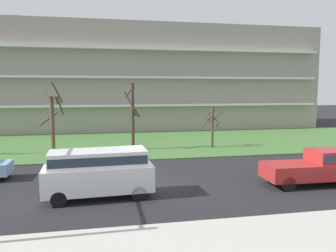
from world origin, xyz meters
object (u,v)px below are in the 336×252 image
(tree_center, at_px, (133,115))
(van_white_near_left, at_px, (99,170))
(tree_left, at_px, (53,120))
(pickup_red_center_left, at_px, (316,167))
(tree_right, at_px, (212,124))

(tree_center, relative_size, van_white_near_left, 1.10)
(tree_left, bearing_deg, pickup_red_center_left, -37.29)
(tree_left, distance_m, pickup_red_center_left, 19.65)
(tree_left, bearing_deg, tree_center, 3.69)
(tree_center, relative_size, tree_right, 1.55)
(tree_right, bearing_deg, tree_center, 178.56)
(van_white_near_left, bearing_deg, tree_center, 74.39)
(tree_right, distance_m, pickup_red_center_left, 12.31)
(tree_left, height_order, tree_center, tree_left)
(tree_center, bearing_deg, tree_right, -1.44)
(tree_center, distance_m, tree_right, 7.17)
(tree_right, distance_m, van_white_near_left, 15.60)
(tree_left, distance_m, tree_right, 13.62)
(tree_center, height_order, van_white_near_left, tree_center)
(tree_center, xyz_separation_m, pickup_red_center_left, (9.07, -12.27, -2.08))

